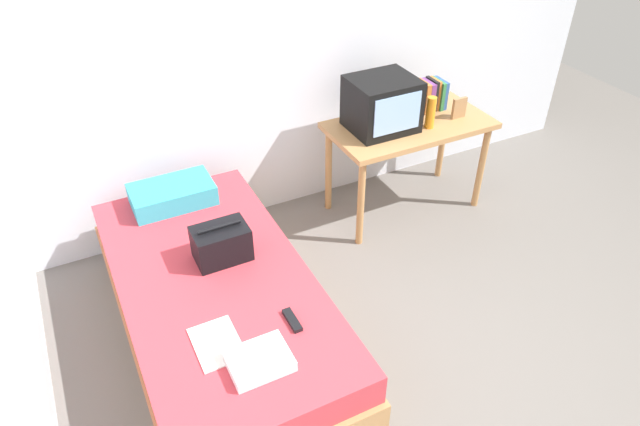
% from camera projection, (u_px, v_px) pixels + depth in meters
% --- Properties ---
extents(ground_plane, '(8.00, 8.00, 0.00)m').
position_uv_depth(ground_plane, '(447.00, 379.00, 3.14)').
color(ground_plane, slate).
extents(wall_back, '(5.20, 0.10, 2.60)m').
position_uv_depth(wall_back, '(291.00, 35.00, 3.81)').
color(wall_back, silver).
rests_on(wall_back, ground).
extents(bed, '(1.00, 2.00, 0.52)m').
position_uv_depth(bed, '(219.00, 312.00, 3.21)').
color(bed, '#B27F4C').
rests_on(bed, ground).
extents(desk, '(1.16, 0.60, 0.72)m').
position_uv_depth(desk, '(409.00, 134.00, 4.09)').
color(desk, '#B27F4C').
rests_on(desk, ground).
extents(tv, '(0.44, 0.39, 0.36)m').
position_uv_depth(tv, '(382.00, 104.00, 3.86)').
color(tv, black).
rests_on(tv, desk).
extents(water_bottle, '(0.07, 0.07, 0.23)m').
position_uv_depth(water_bottle, '(431.00, 113.00, 3.91)').
color(water_bottle, orange).
rests_on(water_bottle, desk).
extents(book_row, '(0.23, 0.16, 0.23)m').
position_uv_depth(book_row, '(429.00, 95.00, 4.15)').
color(book_row, gray).
rests_on(book_row, desk).
extents(picture_frame, '(0.11, 0.02, 0.15)m').
position_uv_depth(picture_frame, '(459.00, 108.00, 4.05)').
color(picture_frame, '#9E754C').
rests_on(picture_frame, desk).
extents(pillow, '(0.51, 0.30, 0.13)m').
position_uv_depth(pillow, '(172.00, 194.00, 3.56)').
color(pillow, '#33A8B7').
rests_on(pillow, bed).
extents(handbag, '(0.30, 0.20, 0.22)m').
position_uv_depth(handbag, '(221.00, 243.00, 3.12)').
color(handbag, black).
rests_on(handbag, bed).
extents(magazine, '(0.21, 0.29, 0.01)m').
position_uv_depth(magazine, '(217.00, 343.00, 2.68)').
color(magazine, white).
rests_on(magazine, bed).
extents(remote_dark, '(0.04, 0.16, 0.02)m').
position_uv_depth(remote_dark, '(292.00, 320.00, 2.79)').
color(remote_dark, black).
rests_on(remote_dark, bed).
extents(folded_towel, '(0.28, 0.22, 0.06)m').
position_uv_depth(folded_towel, '(259.00, 361.00, 2.57)').
color(folded_towel, white).
rests_on(folded_towel, bed).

